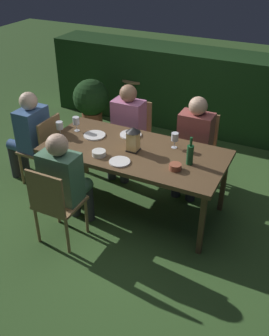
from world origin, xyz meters
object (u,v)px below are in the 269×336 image
at_px(person_in_rust, 193,141).
at_px(wine_glass_c, 60,126).
at_px(wine_glass_b, 76,121).
at_px(bowl_olives, 99,153).
at_px(bowl_bread, 175,167).
at_px(green_bottle_on_table, 190,154).
at_px(chair_side_right_b, 198,145).
at_px(dining_table, 134,154).
at_px(potted_plant_by_hedge, 91,101).
at_px(chair_head_near, 44,147).
at_px(person_in_pink, 126,127).
at_px(person_in_green, 65,179).
at_px(chair_side_right_a, 133,131).
at_px(plate_a, 95,135).
at_px(plate_b, 120,162).
at_px(lantern_centerpiece, 133,138).
at_px(plate_c, 131,135).
at_px(chair_side_left_a, 55,202).
at_px(side_table, 136,91).
at_px(ice_bucket, 136,71).
at_px(wine_glass_a, 175,138).

relative_size(person_in_rust, wine_glass_c, 6.80).
distance_m(person_in_rust, wine_glass_b, 1.35).
relative_size(bowl_olives, bowl_bread, 1.18).
bearing_deg(green_bottle_on_table, bowl_bread, -118.76).
xyz_separation_m(chair_side_right_b, wine_glass_c, (-1.32, -0.92, 0.37)).
height_order(dining_table, potted_plant_by_hedge, potted_plant_by_hedge).
bearing_deg(chair_head_near, person_in_pink, 39.90).
bearing_deg(wine_glass_b, person_in_green, -64.87).
bearing_deg(bowl_bread, wine_glass_b, 167.68).
distance_m(dining_table, wine_glass_c, 0.90).
xyz_separation_m(chair_side_right_b, bowl_olives, (-0.71, -1.11, 0.28)).
xyz_separation_m(chair_side_right_a, plate_a, (-0.11, -0.75, 0.26)).
distance_m(green_bottle_on_table, plate_b, 0.69).
bearing_deg(lantern_centerpiece, chair_head_near, 179.24).
distance_m(chair_side_right_b, plate_c, 0.88).
height_order(dining_table, bowl_bread, bowl_bread).
bearing_deg(lantern_centerpiece, plate_a, 168.64).
relative_size(chair_side_left_a, plate_c, 3.60).
xyz_separation_m(dining_table, bowl_olives, (-0.27, -0.26, 0.08)).
height_order(plate_b, bowl_bread, bowl_bread).
xyz_separation_m(wine_glass_c, plate_b, (0.86, -0.22, -0.11)).
bearing_deg(side_table, lantern_centerpiece, -64.87).
height_order(chair_side_right_a, plate_c, chair_side_right_a).
xyz_separation_m(lantern_centerpiece, side_table, (-1.04, 2.22, -0.43)).
xyz_separation_m(green_bottle_on_table, wine_glass_b, (-1.40, 0.13, 0.01)).
xyz_separation_m(lantern_centerpiece, plate_a, (-0.53, 0.11, -0.14)).
relative_size(chair_side_right_b, plate_c, 3.60).
bearing_deg(wine_glass_b, chair_side_right_a, 63.86).
bearing_deg(green_bottle_on_table, plate_b, -156.07).
xyz_separation_m(chair_side_right_a, wine_glass_b, (-0.36, -0.73, 0.37)).
height_order(person_in_rust, ice_bucket, person_in_rust).
xyz_separation_m(person_in_pink, ice_bucket, (-0.62, 1.56, 0.16)).
relative_size(chair_head_near, side_table, 1.25).
bearing_deg(wine_glass_a, chair_side_right_b, 82.71).
xyz_separation_m(chair_side_right_b, wine_glass_b, (-1.22, -0.73, 0.37)).
distance_m(chair_side_right_a, green_bottle_on_table, 1.40).
distance_m(person_in_rust, bowl_olives, 1.16).
distance_m(chair_side_left_a, person_in_rust, 1.73).
bearing_deg(dining_table, plate_b, -94.01).
bearing_deg(potted_plant_by_hedge, wine_glass_c, -69.23).
distance_m(dining_table, plate_b, 0.30).
bearing_deg(wine_glass_c, lantern_centerpiece, 3.56).
bearing_deg(person_in_pink, green_bottle_on_table, -32.51).
xyz_separation_m(chair_side_left_a, chair_side_right_b, (0.86, 1.69, 0.00)).
bearing_deg(green_bottle_on_table, potted_plant_by_hedge, 143.47).
distance_m(person_in_pink, side_table, 1.69).
xyz_separation_m(chair_head_near, bowl_olives, (0.93, -0.26, 0.28)).
bearing_deg(plate_b, chair_side_right_a, 109.92).
relative_size(bowl_olives, side_table, 0.20).
distance_m(chair_head_near, chair_side_right_b, 1.84).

